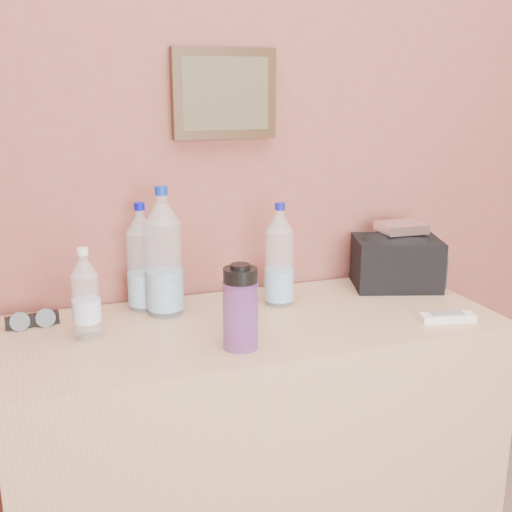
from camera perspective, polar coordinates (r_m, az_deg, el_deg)
The scene contains 11 objects.
picture_frame at distance 1.86m, azimuth -2.83°, elevation 14.22°, with size 0.30×0.03×0.25m, color #382311, non-canonical shape.
dresser at distance 1.91m, azimuth 0.01°, elevation -17.27°, with size 1.30×0.54×0.81m, color #9F8256.
pet_large_a at distance 1.75m, azimuth -8.20°, elevation -0.24°, with size 0.10×0.10×0.35m.
pet_large_b at distance 1.81m, azimuth -10.09°, elevation -0.59°, with size 0.08×0.08×0.30m.
pet_large_c at distance 1.82m, azimuth 2.10°, elevation -0.36°, with size 0.08×0.08×0.29m.
pet_small at distance 1.64m, azimuth -14.89°, elevation -3.70°, with size 0.07×0.07×0.23m.
nalgene_bottle at distance 1.52m, azimuth -1.39°, elevation -4.58°, with size 0.09×0.09×0.21m.
sunglasses at distance 1.78m, azimuth -19.26°, elevation -5.42°, with size 0.13×0.05×0.03m, color black, non-canonical shape.
ac_remote at distance 1.80m, azimuth 16.63°, elevation -5.26°, with size 0.14×0.05×0.02m, color white.
toiletry_bag at distance 2.03m, azimuth 12.39°, elevation -0.31°, with size 0.26×0.18×0.17m, color black, non-canonical shape.
foil_packet at distance 2.01m, azimuth 12.78°, elevation 2.49°, with size 0.13×0.11×0.03m, color silver.
Camera 1 is at (-0.63, 0.19, 1.43)m, focal length 45.00 mm.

